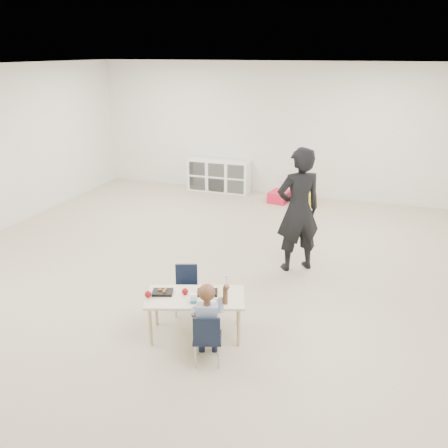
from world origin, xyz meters
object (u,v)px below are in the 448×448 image
(table, at_px, (196,315))
(adult, at_px, (298,210))
(child, at_px, (207,322))
(cubby_shelf, at_px, (219,176))
(chair_near, at_px, (207,337))

(table, xyz_separation_m, adult, (0.72, 2.07, 0.64))
(child, distance_m, cubby_shelf, 6.28)
(child, bearing_deg, chair_near, 161.79)
(table, distance_m, chair_near, 0.51)
(chair_near, bearing_deg, cubby_shelf, 90.17)
(chair_near, relative_size, adult, 0.33)
(table, height_order, cubby_shelf, cubby_shelf)
(child, height_order, adult, adult)
(table, xyz_separation_m, cubby_shelf, (-1.69, 5.55, 0.10))
(chair_near, distance_m, cubby_shelf, 6.28)
(table, height_order, child, child)
(child, relative_size, cubby_shelf, 0.66)
(table, relative_size, adult, 0.66)
(chair_near, bearing_deg, adult, 62.07)
(cubby_shelf, bearing_deg, adult, -55.27)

